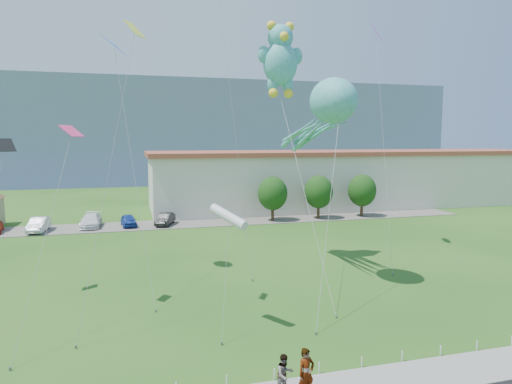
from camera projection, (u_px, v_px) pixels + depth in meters
ground at (287, 362)px, 20.31m from camera, size 160.00×160.00×0.00m
parking_strip at (189, 223)px, 53.83m from camera, size 70.00×6.00×0.06m
hill_ridge at (153, 131)px, 133.83m from camera, size 160.00×50.00×25.00m
warehouse at (354, 178)px, 68.82m from camera, size 61.00×15.00×8.20m
rope_fence at (297, 371)px, 19.03m from camera, size 26.05×0.05×0.50m
tree_near at (273, 193)px, 55.12m from camera, size 3.60×3.60×5.47m
tree_mid at (319, 192)px, 56.70m from camera, size 3.60×3.60×5.47m
tree_far at (362, 190)px, 58.28m from camera, size 3.60×3.60×5.47m
pedestrian_left at (306, 373)px, 17.24m from camera, size 0.80×0.63×1.94m
pedestrian_right at (285, 374)px, 17.52m from camera, size 0.89×0.77×1.58m
parked_car_silver at (39, 225)px, 48.76m from camera, size 1.89×4.69×1.51m
parked_car_white at (91, 220)px, 51.37m from camera, size 2.30×5.16×1.47m
parked_car_blue at (129, 220)px, 51.82m from camera, size 1.97×4.01×1.31m
parked_car_black at (165, 219)px, 52.59m from camera, size 2.72×4.38×1.36m
octopus_kite at (325, 114)px, 30.83m from camera, size 5.48×14.17×13.84m
teddy_bear_kite at (280, 58)px, 34.97m from camera, size 3.60×13.07×18.82m
small_kite_black at (1, 162)px, 27.30m from camera, size 1.60×6.36×9.97m
small_kite_pink at (66, 153)px, 24.79m from camera, size 2.82×7.51×10.78m
small_kite_white at (228, 217)px, 23.22m from camera, size 1.05×2.98×6.40m
small_kite_blue at (115, 51)px, 31.36m from camera, size 2.93×8.76×17.02m
small_kite_purple at (376, 36)px, 38.97m from camera, size 3.44×8.53×19.83m
small_kite_yellow at (127, 67)px, 23.87m from camera, size 3.89×4.40×16.13m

